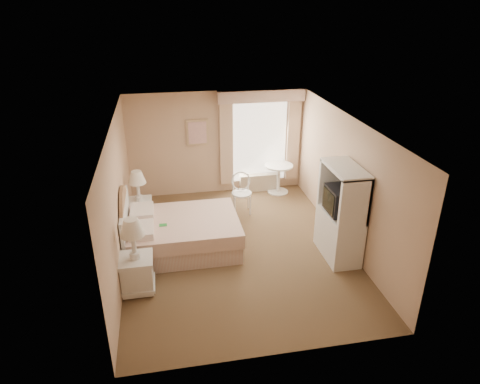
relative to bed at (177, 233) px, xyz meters
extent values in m
cube|color=brown|center=(1.12, -0.22, -0.35)|extent=(4.20, 5.50, 0.01)
cube|color=silver|center=(1.12, -0.22, 2.15)|extent=(4.20, 5.50, 0.01)
cube|color=tan|center=(1.12, 2.53, 0.90)|extent=(4.20, 0.01, 2.50)
cube|color=tan|center=(1.12, -2.97, 0.90)|extent=(4.20, 0.01, 2.50)
cube|color=tan|center=(-0.98, -0.22, 0.90)|extent=(0.01, 5.50, 2.50)
cube|color=tan|center=(3.22, -0.22, 0.90)|extent=(0.01, 5.50, 2.50)
cube|color=white|center=(2.17, 2.50, 0.90)|extent=(1.30, 0.02, 2.00)
cube|color=#D4AF94|center=(1.34, 2.45, 0.90)|extent=(0.30, 0.08, 2.05)
cube|color=#D4AF94|center=(3.00, 2.45, 0.90)|extent=(0.30, 0.08, 2.05)
cube|color=tan|center=(2.17, 2.41, 2.02)|extent=(2.05, 0.20, 0.28)
cube|color=beige|center=(2.17, 2.41, -0.14)|extent=(1.00, 0.22, 0.42)
cube|color=tan|center=(0.67, 2.50, 1.20)|extent=(0.52, 0.03, 0.62)
cube|color=beige|center=(0.67, 2.48, 1.20)|extent=(0.42, 0.02, 0.52)
cube|color=tan|center=(0.12, 0.00, -0.18)|extent=(2.03, 1.54, 0.35)
cube|color=beige|center=(0.12, 0.00, 0.13)|extent=(2.08, 1.60, 0.27)
cube|color=white|center=(-0.64, -0.37, 0.33)|extent=(0.43, 0.60, 0.14)
cube|color=white|center=(-0.64, 0.37, 0.33)|extent=(0.43, 0.60, 0.14)
cube|color=green|center=(-0.25, -0.14, 0.27)|extent=(0.14, 0.10, 0.01)
cube|color=silver|center=(-0.93, 0.00, 0.18)|extent=(0.06, 1.64, 1.06)
cylinder|color=#95764F|center=(-0.93, 0.00, 0.28)|extent=(0.05, 1.45, 1.45)
cube|color=white|center=(-0.72, -1.17, -0.06)|extent=(0.50, 0.50, 0.54)
cube|color=white|center=(-0.72, -1.17, 0.25)|extent=(0.54, 0.54, 0.07)
cube|color=white|center=(-0.72, -1.17, -0.24)|extent=(0.54, 0.54, 0.05)
cylinder|color=silver|center=(-0.72, -1.17, 0.33)|extent=(0.17, 0.17, 0.11)
cylinder|color=silver|center=(-0.72, -1.17, 0.55)|extent=(0.08, 0.08, 0.43)
cone|color=white|center=(-0.72, -1.17, 0.84)|extent=(0.39, 0.39, 0.28)
cube|color=white|center=(-0.72, 1.10, -0.08)|extent=(0.46, 0.46, 0.50)
cube|color=white|center=(-0.72, 1.10, 0.20)|extent=(0.50, 0.50, 0.06)
cube|color=white|center=(-0.72, 1.10, -0.25)|extent=(0.50, 0.50, 0.05)
cylinder|color=silver|center=(-0.72, 1.10, 0.28)|extent=(0.16, 0.16, 0.10)
cylinder|color=silver|center=(-0.72, 1.10, 0.48)|extent=(0.07, 0.07, 0.40)
cone|color=white|center=(-0.72, 1.10, 0.75)|extent=(0.36, 0.36, 0.26)
cylinder|color=silver|center=(2.59, 2.18, -0.33)|extent=(0.51, 0.51, 0.03)
cylinder|color=silver|center=(2.59, 2.18, 0.01)|extent=(0.08, 0.08, 0.69)
cylinder|color=white|center=(2.59, 2.18, 0.36)|extent=(0.69, 0.69, 0.04)
cylinder|color=silver|center=(1.31, 1.13, -0.12)|extent=(0.03, 0.03, 0.45)
cylinder|color=silver|center=(1.65, 1.11, -0.12)|extent=(0.03, 0.03, 0.45)
cylinder|color=silver|center=(1.34, 1.47, -0.12)|extent=(0.03, 0.03, 0.45)
cylinder|color=silver|center=(1.68, 1.45, -0.12)|extent=(0.03, 0.03, 0.45)
cylinder|color=white|center=(1.49, 1.29, 0.11)|extent=(0.47, 0.47, 0.04)
torus|color=silver|center=(1.50, 1.43, 0.35)|extent=(0.44, 0.14, 0.43)
cylinder|color=silver|center=(1.34, 1.47, 0.30)|extent=(0.03, 0.03, 0.40)
cylinder|color=silver|center=(1.68, 1.45, 0.30)|extent=(0.03, 0.03, 0.40)
cube|color=white|center=(2.93, -0.77, 0.09)|extent=(0.54, 1.07, 0.88)
cube|color=white|center=(2.93, -1.27, 0.97)|extent=(0.54, 0.08, 0.88)
cube|color=white|center=(2.93, -0.28, 0.97)|extent=(0.54, 0.08, 0.88)
cube|color=white|center=(2.93, -0.77, 1.40)|extent=(0.54, 1.07, 0.06)
cube|color=white|center=(3.17, -0.77, 0.97)|extent=(0.04, 1.07, 0.88)
cube|color=black|center=(2.91, -0.77, 0.80)|extent=(0.47, 0.58, 0.47)
cube|color=black|center=(2.67, -0.77, 0.80)|extent=(0.02, 0.49, 0.39)
camera|label=1|loc=(-0.13, -7.18, 4.11)|focal=32.00mm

